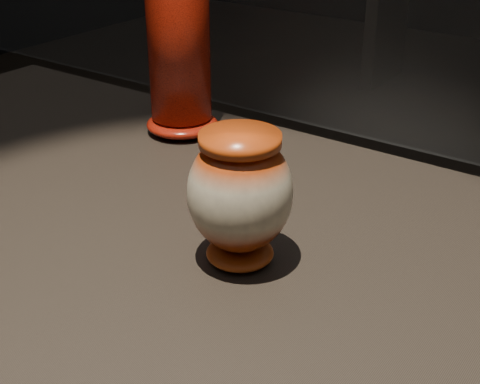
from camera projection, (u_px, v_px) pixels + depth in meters
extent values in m
cube|color=black|center=(269.00, 261.00, 0.96)|extent=(2.00, 0.80, 0.05)
ellipsoid|color=maroon|center=(240.00, 252.00, 0.91)|extent=(0.11, 0.11, 0.03)
ellipsoid|color=beige|center=(240.00, 193.00, 0.87)|extent=(0.17, 0.17, 0.16)
cylinder|color=#BF3F12|center=(240.00, 140.00, 0.83)|extent=(0.13, 0.13, 0.01)
ellipsoid|color=red|center=(182.00, 124.00, 1.32)|extent=(0.18, 0.18, 0.04)
cylinder|color=red|center=(178.00, 14.00, 1.22)|extent=(0.15, 0.15, 0.40)
cube|color=black|center=(387.00, 18.00, 4.37)|extent=(0.08, 0.50, 0.85)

